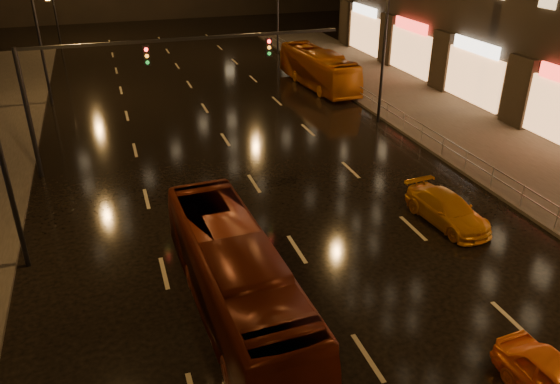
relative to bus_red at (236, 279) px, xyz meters
The scene contains 7 objects.
ground 13.43m from the bus_red, 76.70° to the left, with size 140.00×140.00×0.00m, color black.
sidewalk_right 18.45m from the bus_red, 25.78° to the left, with size 7.00×70.00×0.15m, color #38332D.
traffic_signal 13.57m from the bus_red, 98.69° to the left, with size 15.31×0.32×6.20m.
railing_right 17.25m from the bus_red, 39.66° to the left, with size 0.05×56.00×1.00m.
bus_red is the anchor object (origin of this frame).
bus_curb 26.42m from the bus_red, 62.81° to the left, with size 2.23×9.55×2.66m, color #AE5911.
taxi_far 10.08m from the bus_red, 17.39° to the left, with size 1.69×4.15×1.20m, color orange.
Camera 1 is at (-6.06, -6.42, 11.26)m, focal length 35.00 mm.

